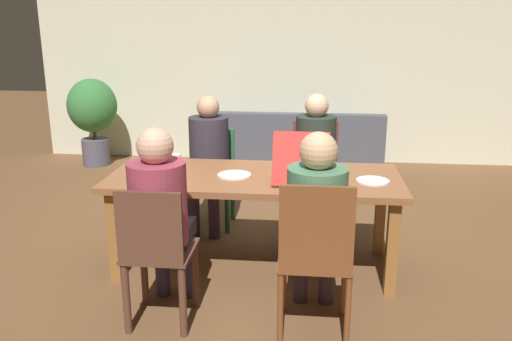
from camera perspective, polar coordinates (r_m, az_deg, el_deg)
The scene contains 18 objects.
ground_plane at distance 4.25m, azimuth -0.14°, elevation -10.19°, with size 20.00×20.00×0.00m, color brown.
back_wall at distance 7.20m, azimuth 2.77°, elevation 12.66°, with size 6.60×0.12×2.93m, color beige.
dining_table at distance 4.00m, azimuth -0.15°, elevation -1.65°, with size 2.18×0.88×0.74m.
chair_0 at distance 4.84m, azimuth 6.31°, elevation -0.44°, with size 0.43×0.44×0.99m.
person_0 at distance 4.64m, azimuth 6.40°, elevation 1.78°, with size 0.35×0.55×1.26m.
chair_1 at distance 3.33m, azimuth -10.62°, elevation -8.80°, with size 0.42×0.42×0.93m.
person_1 at distance 3.35m, azimuth -10.22°, elevation -3.92°, with size 0.36×0.54×1.26m.
chair_2 at distance 4.97m, azimuth -4.83°, elevation -0.20°, with size 0.43×0.41×0.89m.
person_2 at distance 4.79m, azimuth -5.18°, elevation 2.07°, with size 0.36×0.53×1.22m.
chair_3 at distance 3.14m, azimuth 6.41°, elevation -8.72°, with size 0.44×0.43×1.00m.
person_3 at distance 3.22m, azimuth 6.50°, elevation -4.65°, with size 0.36×0.56×1.26m.
pizza_box_0 at distance 3.98m, azimuth 4.88°, elevation 0.23°, with size 0.40×0.62×0.36m.
plate_0 at distance 3.91m, azimuth 12.43°, elevation -1.09°, with size 0.24×0.24×0.01m.
plate_1 at distance 3.97m, azimuth -2.36°, elevation -0.48°, with size 0.25×0.25×0.01m.
drinking_glass_0 at distance 4.26m, azimuth -8.54°, elevation 1.11°, with size 0.08×0.08×0.10m, color silver.
drinking_glass_1 at distance 3.83m, azimuth -8.60°, elevation -0.34°, with size 0.07×0.07×0.13m, color #E6C761.
couch at distance 6.65m, azimuth 4.12°, elevation 2.06°, with size 2.13×0.86×0.81m.
potted_plant at distance 7.27m, azimuth -17.16°, elevation 6.02°, with size 0.63×0.63×1.14m.
Camera 1 is at (0.40, -3.79, 1.87)m, focal length 37.20 mm.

